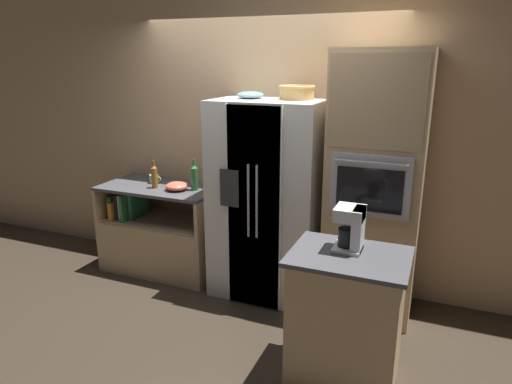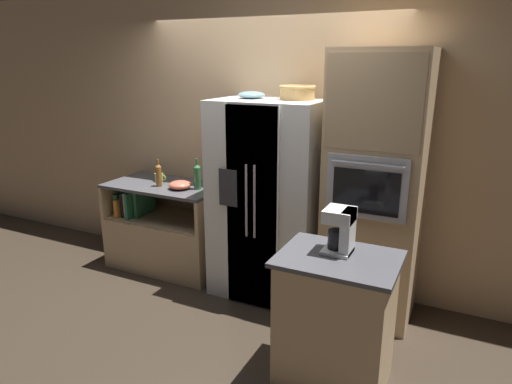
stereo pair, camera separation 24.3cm
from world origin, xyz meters
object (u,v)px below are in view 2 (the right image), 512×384
Objects in this scene: refrigerator at (269,200)px; wall_oven at (375,189)px; bottle_short at (159,175)px; coffee_maker at (342,229)px; fruit_bowl at (251,95)px; mug at (160,177)px; wicker_basket at (297,92)px; mixing_bowl at (180,185)px; bottle_tall at (197,176)px.

wall_oven is (0.93, 0.03, 0.21)m from refrigerator.
refrigerator is 0.96m from wall_oven.
wall_oven reaches higher than bottle_short.
fruit_bowl is at bearing 139.69° from coffee_maker.
refrigerator is 1.30m from mug.
wicker_basket reaches higher than mixing_bowl.
wicker_basket is 1.41× the size of mixing_bowl.
wall_oven is at bearing 0.38° from bottle_tall.
wicker_basket is 2.33× the size of mug.
coffee_maker is at bearing -24.79° from mixing_bowl.
fruit_bowl is 1.16m from mixing_bowl.
wall_oven is 16.59× the size of mug.
coffee_maker is at bearing -24.40° from mug.
wall_oven is 1.88m from mixing_bowl.
wicker_basket is 1.76m from mug.
fruit_bowl is 0.98m from bottle_tall.
bottle_short is at bearing -177.17° from refrigerator.
bottle_short is at bearing -174.31° from fruit_bowl.
fruit_bowl is 0.79× the size of bottle_tall.
coffee_maker is at bearing -54.73° from wicker_basket.
refrigerator is 1.31m from coffee_maker.
refrigerator is 1.19m from bottle_short.
wicker_basket is (-0.72, 0.06, 0.75)m from wall_oven.
fruit_bowl is 1.08× the size of mixing_bowl.
refrigerator is 7.51× the size of fruit_bowl.
bottle_short is at bearing -54.47° from mug.
mixing_bowl is (-1.87, -0.08, -0.17)m from wall_oven.
mug is at bearing 175.64° from refrigerator.
wall_oven is 7.12× the size of wicker_basket.
bottle_short is at bearing -168.77° from bottle_tall.
refrigerator is 0.99m from wicker_basket.
wall_oven reaches higher than mug.
bottle_tall is (-0.58, -0.02, -0.79)m from fruit_bowl.
coffee_maker is (1.12, -0.95, -0.74)m from fruit_bowl.
wall_oven is 1.33m from fruit_bowl.
mug is at bearing 178.33° from wall_oven.
fruit_bowl is at bearing 1.77° from bottle_tall.
refrigerator is 13.48× the size of mug.
refrigerator is at bearing -11.83° from fruit_bowl.
wicker_basket is 1.30× the size of fruit_bowl.
wall_oven is 1.04m from wicker_basket.
mixing_bowl is at bearing 155.21° from coffee_maker.
wicker_basket is at bearing 175.18° from wall_oven.
coffee_maker is (1.70, -0.93, 0.05)m from bottle_tall.
refrigerator is 0.95m from fruit_bowl.
refrigerator reaches higher than bottle_tall.
wall_oven is 8.01× the size of bottle_short.
mixing_bowl is at bearing -172.92° from wicker_basket.
fruit_bowl is 0.81× the size of coffee_maker.
coffee_maker reaches higher than mug.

